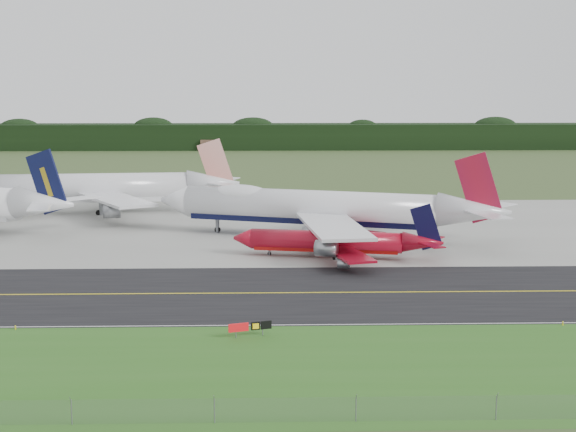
# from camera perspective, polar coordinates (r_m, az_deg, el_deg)

# --- Properties ---
(ground) EXTENTS (600.00, 600.00, 0.00)m
(ground) POSITION_cam_1_polar(r_m,az_deg,el_deg) (115.83, -0.74, -5.00)
(ground) COLOR #384A22
(ground) RESTS_ON ground
(grass_verge) EXTENTS (400.00, 30.00, 0.01)m
(grass_verge) POSITION_cam_1_polar(r_m,az_deg,el_deg) (82.29, -0.40, -10.86)
(grass_verge) COLOR #2C601C
(grass_verge) RESTS_ON ground
(taxiway) EXTENTS (400.00, 32.00, 0.02)m
(taxiway) POSITION_cam_1_polar(r_m,az_deg,el_deg) (111.95, -0.71, -5.49)
(taxiway) COLOR black
(taxiway) RESTS_ON ground
(apron) EXTENTS (400.00, 78.00, 0.01)m
(apron) POSITION_cam_1_polar(r_m,az_deg,el_deg) (165.78, -0.98, -0.76)
(apron) COLOR gray
(apron) RESTS_ON ground
(taxiway_centreline) EXTENTS (400.00, 0.40, 0.00)m
(taxiway_centreline) POSITION_cam_1_polar(r_m,az_deg,el_deg) (111.94, -0.71, -5.48)
(taxiway_centreline) COLOR yellow
(taxiway_centreline) RESTS_ON taxiway
(taxiway_edge_line) EXTENTS (400.00, 0.25, 0.00)m
(taxiway_edge_line) POSITION_cam_1_polar(r_m,az_deg,el_deg) (97.01, -0.58, -7.75)
(taxiway_edge_line) COLOR silver
(taxiway_edge_line) RESTS_ON taxiway
(perimeter_fence) EXTENTS (320.00, 0.10, 320.00)m
(perimeter_fence) POSITION_cam_1_polar(r_m,az_deg,el_deg) (69.77, -0.19, -13.63)
(perimeter_fence) COLOR slate
(perimeter_fence) RESTS_ON ground
(horizon_treeline) EXTENTS (700.00, 25.00, 12.00)m
(horizon_treeline) POSITION_cam_1_polar(r_m,az_deg,el_deg) (386.84, -1.29, 5.59)
(horizon_treeline) COLOR black
(horizon_treeline) RESTS_ON ground
(jet_ba_747) EXTENTS (66.47, 53.60, 17.19)m
(jet_ba_747) POSITION_cam_1_polar(r_m,az_deg,el_deg) (152.06, 2.31, 0.59)
(jet_ba_747) COLOR silver
(jet_ba_747) RESTS_ON ground
(jet_red_737) EXTENTS (35.40, 28.46, 9.60)m
(jet_red_737) POSITION_cam_1_polar(r_m,az_deg,el_deg) (134.88, 3.54, -1.87)
(jet_red_737) COLOR maroon
(jet_red_737) RESTS_ON ground
(jet_star_tail) EXTENTS (64.30, 53.59, 16.95)m
(jet_star_tail) POSITION_cam_1_polar(r_m,az_deg,el_deg) (188.64, -13.16, 1.92)
(jet_star_tail) COLOR silver
(jet_star_tail) RESTS_ON ground
(taxiway_sign) EXTENTS (4.91, 1.67, 1.69)m
(taxiway_sign) POSITION_cam_1_polar(r_m,az_deg,el_deg) (92.40, -2.72, -7.86)
(taxiway_sign) COLOR slate
(taxiway_sign) RESTS_ON ground
(edge_marker_left) EXTENTS (0.16, 0.16, 0.50)m
(edge_marker_left) POSITION_cam_1_polar(r_m,az_deg,el_deg) (100.47, -18.82, -7.52)
(edge_marker_left) COLOR yellow
(edge_marker_left) RESTS_ON ground
(edge_marker_center) EXTENTS (0.16, 0.16, 0.50)m
(edge_marker_center) POSITION_cam_1_polar(r_m,az_deg,el_deg) (96.01, -2.97, -7.80)
(edge_marker_center) COLOR yellow
(edge_marker_center) RESTS_ON ground
(edge_marker_right) EXTENTS (0.16, 0.16, 0.50)m
(edge_marker_right) POSITION_cam_1_polar(r_m,az_deg,el_deg) (102.30, 18.96, -7.23)
(edge_marker_right) COLOR yellow
(edge_marker_right) RESTS_ON ground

